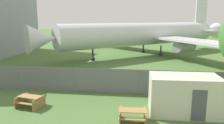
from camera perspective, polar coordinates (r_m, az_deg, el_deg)
perimeter_fence at (r=17.77m, az=-1.43°, el=-4.96°), size 56.07×0.07×2.03m
airplane at (r=37.20m, az=9.22°, el=7.20°), size 31.84×27.32×10.83m
portable_cabin at (r=14.67m, az=18.23°, el=-8.14°), size 4.30×2.39×2.47m
picnic_bench_near_cabin at (r=16.23m, az=-20.60°, el=-9.31°), size 1.85×1.68×0.76m
picnic_bench_open_grass at (r=13.14m, az=5.39°, el=-13.50°), size 1.68×1.46×0.76m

